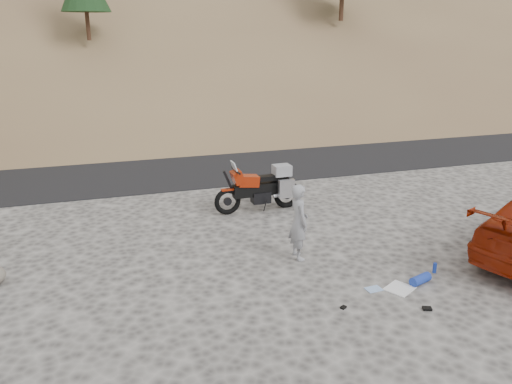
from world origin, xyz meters
TOP-DOWN VIEW (x-y plane):
  - ground at (0.00, 0.00)m, footprint 140.00×140.00m
  - road at (0.00, 9.00)m, footprint 120.00×7.00m
  - motorcycle at (0.11, 3.22)m, footprint 2.43×0.75m
  - man at (-0.06, 0.22)m, footprint 0.40×0.60m
  - gear_white_cloth at (1.26, -1.62)m, footprint 0.65×0.63m
  - gear_blue_mat at (1.75, -1.56)m, footprint 0.49×0.32m
  - gear_bottle at (2.29, -1.25)m, footprint 0.09×0.09m
  - gear_funnel at (3.66, -1.36)m, footprint 0.16×0.16m
  - gear_glove_a at (1.31, -2.40)m, footprint 0.18×0.15m
  - gear_glove_b at (-0.06, -1.93)m, footprint 0.13×0.12m
  - gear_blue_cloth at (0.79, -1.49)m, footprint 0.32×0.24m

SIDE VIEW (x-z plane):
  - ground at x=0.00m, z-range 0.00..0.00m
  - road at x=0.00m, z-range -0.03..0.03m
  - man at x=-0.06m, z-range -0.82..0.82m
  - gear_blue_cloth at x=0.79m, z-range 0.00..0.01m
  - gear_white_cloth at x=1.26m, z-range 0.00..0.02m
  - gear_glove_b at x=-0.06m, z-range 0.00..0.03m
  - gear_glove_a at x=1.31m, z-range 0.00..0.04m
  - gear_blue_mat at x=1.75m, z-range 0.00..0.18m
  - gear_funnel at x=3.66m, z-range 0.00..0.20m
  - gear_bottle at x=2.29m, z-range 0.00..0.21m
  - motorcycle at x=0.11m, z-range -0.11..1.34m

